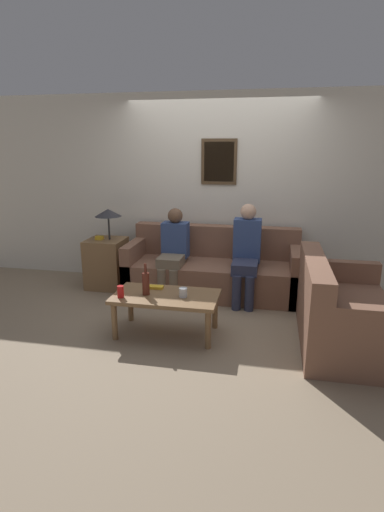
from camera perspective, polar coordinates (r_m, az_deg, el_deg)
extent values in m
plane|color=gray|center=(4.96, 2.06, -7.16)|extent=(16.00, 16.00, 0.00)
cube|color=silver|center=(5.57, 3.86, 9.18)|extent=(9.00, 0.06, 2.60)
cube|color=#4C3823|center=(5.50, 3.88, 13.28)|extent=(0.48, 0.02, 0.60)
cube|color=beige|center=(5.49, 3.86, 13.28)|extent=(0.40, 0.01, 0.52)
cube|color=brown|center=(5.31, 2.90, -3.13)|extent=(2.25, 0.86, 0.43)
cube|color=brown|center=(5.51, 3.48, 2.18)|extent=(2.25, 0.20, 0.43)
cube|color=brown|center=(5.52, -7.99, -1.25)|extent=(0.14, 0.86, 0.66)
cube|color=brown|center=(5.23, 14.45, -2.56)|extent=(0.14, 0.86, 0.66)
cube|color=brown|center=(4.28, 21.10, -8.93)|extent=(0.86, 1.49, 0.43)
cube|color=brown|center=(4.08, 17.10, -3.29)|extent=(0.20, 1.49, 0.43)
cube|color=brown|center=(3.63, 22.95, -11.56)|extent=(0.86, 0.14, 0.66)
cube|color=brown|center=(4.85, 20.00, -4.43)|extent=(0.86, 0.14, 0.66)
cube|color=olive|center=(4.13, -3.75, -5.80)|extent=(1.08, 0.59, 0.04)
cylinder|color=olive|center=(4.16, -11.02, -9.15)|extent=(0.06, 0.06, 0.39)
cylinder|color=olive|center=(3.91, 2.30, -10.48)|extent=(0.06, 0.06, 0.39)
cylinder|color=olive|center=(4.56, -8.79, -6.79)|extent=(0.06, 0.06, 0.39)
cylinder|color=olive|center=(4.33, 3.31, -7.82)|extent=(0.06, 0.06, 0.39)
cube|color=olive|center=(5.65, -12.08, -0.99)|extent=(0.50, 0.50, 0.68)
cylinder|color=#262628|center=(5.51, -11.78, 4.04)|extent=(0.02, 0.02, 0.34)
cone|color=#2D2D33|center=(5.47, -11.90, 6.08)|extent=(0.36, 0.36, 0.10)
cube|color=gold|center=(5.57, -13.09, 2.47)|extent=(0.11, 0.10, 0.03)
cube|color=gold|center=(5.57, -13.10, 2.71)|extent=(0.09, 0.07, 0.02)
cylinder|color=#562319|center=(4.11, -6.61, -3.97)|extent=(0.07, 0.07, 0.23)
cylinder|color=#562319|center=(4.06, -6.68, -1.77)|extent=(0.03, 0.03, 0.10)
cylinder|color=silver|center=(4.04, -1.28, -5.22)|extent=(0.08, 0.08, 0.09)
cube|color=gold|center=(4.30, -5.17, -4.45)|extent=(0.16, 0.09, 0.03)
cylinder|color=red|center=(4.09, -10.18, -5.04)|extent=(0.07, 0.07, 0.12)
cube|color=#756651|center=(5.13, -2.92, -0.70)|extent=(0.31, 0.43, 0.14)
cylinder|color=#756651|center=(5.03, -4.33, -4.23)|extent=(0.11, 0.11, 0.43)
cylinder|color=#756651|center=(4.99, -2.64, -4.35)|extent=(0.11, 0.11, 0.43)
cube|color=#33477A|center=(5.27, -2.37, 2.35)|extent=(0.34, 0.22, 0.46)
sphere|color=brown|center=(5.21, -2.41, 5.77)|extent=(0.20, 0.20, 0.20)
cube|color=#2D334C|center=(4.94, 7.60, -1.46)|extent=(0.31, 0.47, 0.14)
cylinder|color=#2D334C|center=(4.81, 6.37, -5.23)|extent=(0.11, 0.11, 0.43)
cylinder|color=#2D334C|center=(4.80, 8.20, -5.34)|extent=(0.11, 0.11, 0.43)
cube|color=#33477A|center=(5.09, 7.90, 2.24)|extent=(0.34, 0.22, 0.55)
sphere|color=tan|center=(5.02, 8.05, 6.27)|extent=(0.20, 0.20, 0.20)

